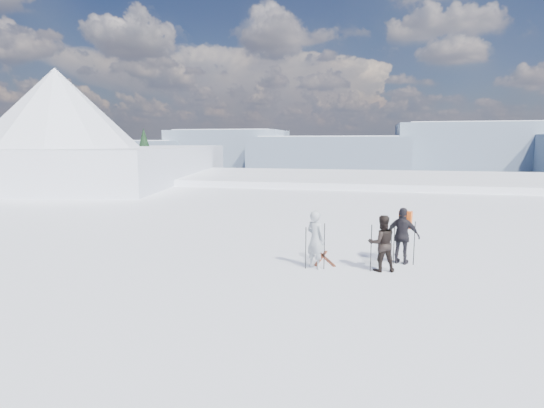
# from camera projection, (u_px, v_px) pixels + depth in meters

# --- Properties ---
(lake_basin) EXTENTS (820.00, 820.00, 71.62)m
(lake_basin) POSITION_uv_depth(u_px,v_px,m) (363.00, 251.00, 39.16)
(lake_basin) COLOR white
(lake_basin) RESTS_ON ground
(far_mountain_range) EXTENTS (770.00, 110.00, 53.00)m
(far_mountain_range) POSITION_uv_depth(u_px,v_px,m) (397.00, 152.00, 442.68)
(far_mountain_range) COLOR slate
(far_mountain_range) RESTS_ON ground
(near_ridge) EXTENTS (31.37, 35.68, 25.62)m
(near_ridge) POSITION_uv_depth(u_px,v_px,m) (102.00, 210.00, 43.87)
(near_ridge) COLOR white
(near_ridge) RESTS_ON ground
(skier_grey) EXTENTS (0.72, 0.66, 1.64)m
(skier_grey) POSITION_uv_depth(u_px,v_px,m) (315.00, 239.00, 11.85)
(skier_grey) COLOR #9CA3AA
(skier_grey) RESTS_ON ground
(skier_dark) EXTENTS (0.88, 0.77, 1.56)m
(skier_dark) POSITION_uv_depth(u_px,v_px,m) (382.00, 243.00, 11.58)
(skier_dark) COLOR black
(skier_dark) RESTS_ON ground
(skier_pack) EXTENTS (1.05, 0.69, 1.65)m
(skier_pack) POSITION_uv_depth(u_px,v_px,m) (403.00, 236.00, 12.26)
(skier_pack) COLOR black
(skier_pack) RESTS_ON ground
(backpack) EXTENTS (0.40, 0.30, 0.50)m
(backpack) POSITION_uv_depth(u_px,v_px,m) (406.00, 198.00, 12.31)
(backpack) COLOR #F45A16
(backpack) RESTS_ON skier_pack
(ski_poles) EXTENTS (3.01, 1.06, 1.30)m
(ski_poles) POSITION_uv_depth(u_px,v_px,m) (367.00, 247.00, 11.82)
(ski_poles) COLOR black
(ski_poles) RESTS_ON ground
(skis_loose) EXTENTS (0.73, 1.70, 0.03)m
(skis_loose) POSITION_uv_depth(u_px,v_px,m) (323.00, 258.00, 12.90)
(skis_loose) COLOR black
(skis_loose) RESTS_ON ground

